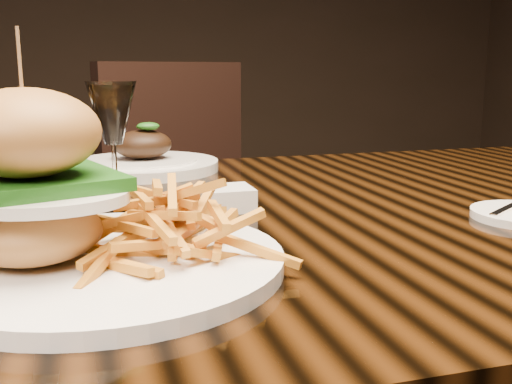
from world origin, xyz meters
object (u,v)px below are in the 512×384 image
object	(u,v)px
wine_glass	(112,118)
far_dish	(143,161)
chair_far	(196,210)
dining_table	(240,266)
burger_plate	(92,213)

from	to	relation	value
wine_glass	far_dish	size ratio (longest dim) A/B	0.62
far_dish	chair_far	world-z (taller)	chair_far
dining_table	burger_plate	xyz separation A→B (m)	(-0.19, -0.19, 0.13)
far_dish	wine_glass	bearing A→B (deg)	-101.65
dining_table	wine_glass	size ratio (longest dim) A/B	9.50
burger_plate	far_dish	size ratio (longest dim) A/B	1.22
wine_glass	chair_far	world-z (taller)	chair_far
dining_table	wine_glass	bearing A→B (deg)	171.62
burger_plate	wine_glass	xyz separation A→B (m)	(0.03, 0.22, 0.07)
far_dish	chair_far	bearing A→B (deg)	70.09
wine_glass	far_dish	xyz separation A→B (m)	(0.07, 0.33, -0.11)
dining_table	burger_plate	size ratio (longest dim) A/B	4.83
dining_table	chair_far	world-z (taller)	chair_far
dining_table	burger_plate	distance (m)	0.30
wine_glass	chair_far	distance (m)	0.96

